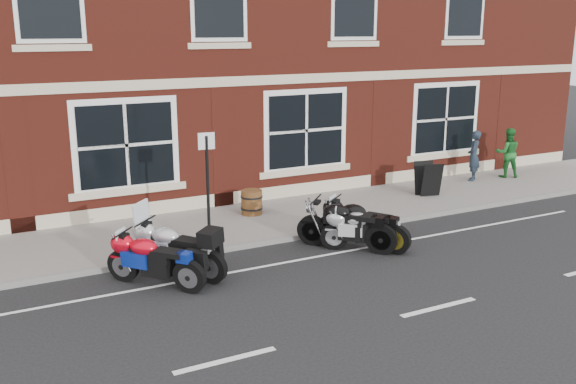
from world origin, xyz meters
The scene contains 13 objects.
ground centered at (0.00, 0.00, 0.00)m, with size 80.00×80.00×0.00m, color black.
sidewalk centered at (0.00, 3.00, 0.06)m, with size 30.00×3.00×0.12m, color slate.
kerb centered at (0.00, 1.42, 0.06)m, with size 30.00×0.16×0.12m, color slate.
moto_touring_silver centered at (-3.60, 0.56, 0.59)m, with size 1.42×1.88×1.46m.
moto_sport_red centered at (-4.12, 0.22, 0.55)m, with size 1.46×1.70×0.95m.
moto_sport_black centered at (0.58, 0.28, 0.57)m, with size 1.28×1.94×0.99m.
moto_sport_silver centered at (0.49, 0.07, 0.51)m, with size 1.65×1.28×0.89m.
moto_naked_black centered at (0.18, 0.36, 0.59)m, with size 1.57×1.84×1.02m.
pedestrian_left centered at (7.00, 3.69, 0.90)m, with size 0.57×0.37×1.55m, color #1B2631.
pedestrian_right centered at (8.27, 3.54, 0.90)m, with size 0.76×0.59×1.57m, color #1C6425.
a_board_sign centered at (4.53, 2.84, 0.60)m, with size 0.58×0.39×0.97m, color black, non-canonical shape.
barrel_planter centered at (-0.66, 3.43, 0.43)m, with size 0.56×0.56×0.62m.
parking_sign centered at (-2.52, 1.55, 1.57)m, with size 0.35×0.07×2.50m.
Camera 1 is at (-7.11, -10.95, 4.72)m, focal length 40.00 mm.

